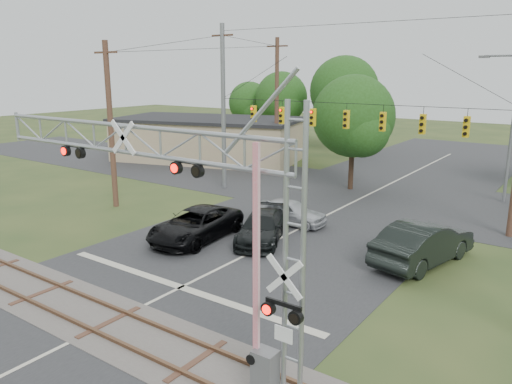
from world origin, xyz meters
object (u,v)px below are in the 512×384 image
Objects in this scene: streetlight at (510,121)px; commercial_building at (208,139)px; crossing_gantry at (182,207)px; car_dark at (262,227)px; pickup_black at (196,225)px; traffic_signal_span at (360,117)px; sedan_silver at (290,212)px.

commercial_building is at bearing 177.99° from streetlight.
crossing_gantry reaches higher than car_dark.
commercial_building is at bearing 129.70° from crossing_gantry.
crossing_gantry is 2.40× the size of car_dark.
streetlight is at bearing 81.59° from crossing_gantry.
pickup_black is 3.36m from car_dark.
commercial_building reaches higher than car_dark.
streetlight is (8.33, 15.44, 4.58)m from car_dark.
traffic_signal_span is 11.79m from pickup_black.
car_dark is at bearing 113.76° from crossing_gantry.
pickup_black is (-7.40, 8.56, -4.05)m from crossing_gantry.
car_dark is at bearing -118.37° from streetlight.
traffic_signal_span is 21.07m from commercial_building.
pickup_black is at bearing -172.10° from car_dark.
sedan_silver is 0.44× the size of streetlight.
commercial_building is (-19.02, 8.27, -3.70)m from traffic_signal_span.
streetlight reaches higher than pickup_black.
traffic_signal_span is at bearing 99.56° from crossing_gantry.
crossing_gantry is 12.02m from pickup_black.
commercial_building is 26.14m from streetlight.
pickup_black is at bearing -67.19° from commercial_building.
commercial_building is at bearing 156.49° from traffic_signal_span.
pickup_black is 5.60m from sedan_silver.
pickup_black is (-4.31, -9.81, -4.91)m from traffic_signal_span.
pickup_black is at bearing -113.72° from traffic_signal_span.
car_dark is (-4.53, 10.29, -4.12)m from crossing_gantry.
sedan_silver is at bearing -125.55° from streetlight.
traffic_signal_span reaches higher than pickup_black.
pickup_black reaches higher than car_dark.
car_dark is at bearing -175.73° from sedan_silver.
car_dark is (2.87, 1.74, -0.07)m from pickup_black.
car_dark is 0.52× the size of streetlight.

